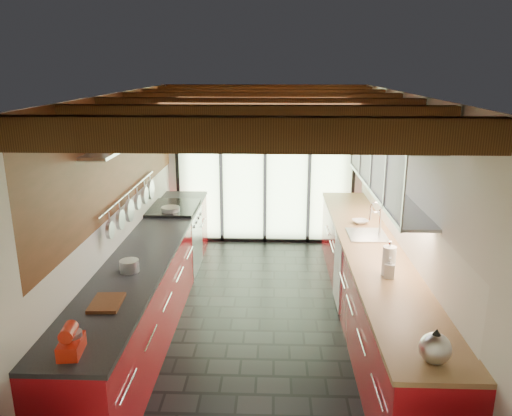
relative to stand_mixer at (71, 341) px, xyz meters
name	(u,v)px	position (x,y,z in m)	size (l,w,h in m)	color
ground	(260,319)	(1.27, 2.24, -1.01)	(5.50, 5.50, 0.00)	black
room_shell	(260,183)	(1.27, 2.24, 0.64)	(5.50, 5.50, 5.50)	silver
ceiling_beams	(261,105)	(1.27, 2.62, 1.45)	(3.14, 5.06, 4.90)	#593316
glass_door	(265,145)	(1.27, 4.94, 0.65)	(2.95, 0.10, 2.90)	#C6EAAD
left_counter	(151,281)	(0.00, 2.24, -0.55)	(0.68, 5.00, 0.92)	#A41018
range_stove	(175,239)	(0.00, 3.69, -0.54)	(0.66, 0.90, 0.97)	silver
right_counter	(370,285)	(2.54, 2.24, -0.55)	(0.68, 5.00, 0.92)	#A41018
sink_assembly	(368,232)	(2.56, 2.64, -0.05)	(0.45, 0.52, 0.43)	silver
upper_cabinets_right	(387,161)	(2.70, 2.54, 0.84)	(0.34, 3.00, 3.00)	silver
left_wall_fixtures	(133,164)	(-0.20, 2.50, 0.79)	(0.28, 2.60, 0.96)	silver
stand_mixer	(71,341)	(0.00, 0.00, 0.00)	(0.17, 0.27, 0.23)	red
pot_large	(129,266)	(0.00, 1.45, -0.03)	(0.19, 0.19, 0.12)	silver
pot_small	(171,210)	(0.00, 3.45, -0.04)	(0.26, 0.26, 0.10)	silver
cutting_board	(107,303)	(0.00, 0.75, -0.08)	(0.25, 0.35, 0.03)	brown
kettle	(435,347)	(2.54, -0.01, 0.02)	(0.28, 0.30, 0.26)	silver
paper_towel	(389,261)	(2.54, 1.46, 0.05)	(0.13, 0.13, 0.35)	white
soap_bottle	(390,267)	(2.54, 1.41, 0.02)	(0.10, 0.10, 0.22)	silver
bowl	(360,222)	(2.54, 3.12, -0.07)	(0.20, 0.20, 0.05)	silver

